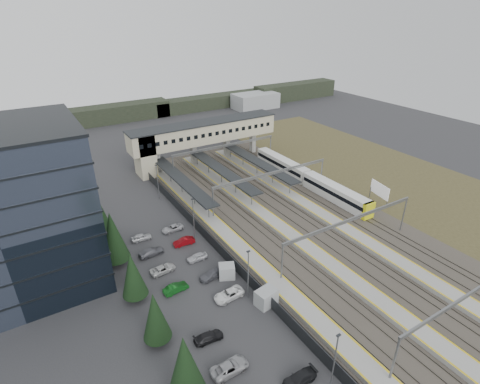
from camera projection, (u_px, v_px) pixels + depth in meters
ground at (262, 252)px, 64.35m from camera, size 220.00×220.00×0.00m
conifer_row at (141, 288)px, 48.97m from camera, size 4.42×49.82×9.50m
car_park at (208, 300)px, 53.06m from camera, size 10.71×44.66×1.29m
lampposts at (217, 241)px, 59.63m from camera, size 0.50×53.25×8.07m
fence at (215, 244)px, 64.69m from camera, size 0.08×90.00×2.00m
relay_cabin_near at (266, 297)px, 52.59m from camera, size 3.25×2.61×2.44m
relay_cabin_far at (227, 271)px, 57.96m from camera, size 3.05×2.85×2.22m
rail_corridor at (287, 223)px, 72.40m from camera, size 34.00×90.00×0.92m
canopies at (221, 170)px, 86.48m from camera, size 23.10×30.00×3.28m
footbridge at (195, 136)px, 96.46m from camera, size 40.40×6.40×11.20m
gantries at (307, 198)px, 69.57m from camera, size 28.40×62.28×7.17m
train at (307, 178)px, 87.15m from camera, size 2.70×37.44×3.39m
billboard at (380, 190)px, 78.80m from camera, size 1.26×5.49×4.66m
scrub_east at (406, 183)px, 89.18m from camera, size 34.00×120.00×0.06m
treeline_far at (178, 107)px, 144.58m from camera, size 170.00×19.00×7.00m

